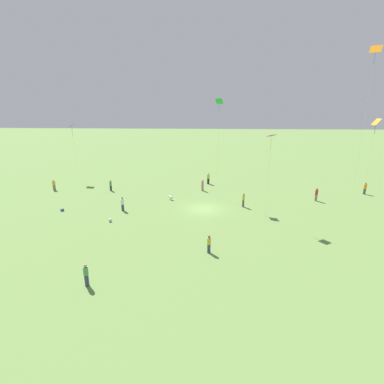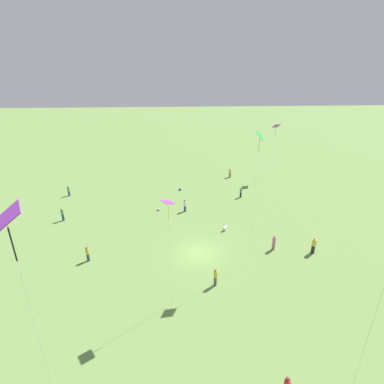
% 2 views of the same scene
% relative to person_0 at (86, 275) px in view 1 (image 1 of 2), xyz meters
% --- Properties ---
extents(ground_plane, '(240.00, 240.00, 0.00)m').
position_rel_person_0_xyz_m(ground_plane, '(-8.43, -17.05, -0.90)').
color(ground_plane, '#6B8E47').
extents(person_0, '(0.40, 0.40, 1.79)m').
position_rel_person_0_xyz_m(person_0, '(0.00, 0.00, 0.00)').
color(person_0, '#333D5B').
rests_on(person_0, ground_plane).
extents(person_1, '(0.58, 0.58, 1.75)m').
position_rel_person_0_xyz_m(person_1, '(-32.05, -24.70, -0.03)').
color(person_1, '#4C4C51').
rests_on(person_1, ground_plane).
extents(person_2, '(0.41, 0.41, 1.81)m').
position_rel_person_0_xyz_m(person_2, '(-23.80, -21.13, 0.00)').
color(person_2, '#847056').
rests_on(person_2, ground_plane).
extents(person_3, '(0.46, 0.46, 1.83)m').
position_rel_person_0_xyz_m(person_3, '(-13.52, -18.16, 0.03)').
color(person_3, '#4C4C51').
rests_on(person_3, ground_plane).
extents(person_4, '(0.39, 0.39, 1.78)m').
position_rel_person_0_xyz_m(person_4, '(1.70, -15.94, -0.01)').
color(person_4, '#333D5B').
rests_on(person_4, ground_plane).
extents(person_5, '(0.41, 0.41, 1.67)m').
position_rel_person_0_xyz_m(person_5, '(5.94, -24.60, -0.06)').
color(person_5, '#232328').
rests_on(person_5, ground_plane).
extents(person_6, '(0.59, 0.59, 1.70)m').
position_rel_person_0_xyz_m(person_6, '(14.78, -24.50, -0.07)').
color(person_6, '#847056').
rests_on(person_6, ground_plane).
extents(person_7, '(0.63, 0.63, 1.91)m').
position_rel_person_0_xyz_m(person_7, '(-9.01, -29.34, 0.04)').
color(person_7, '#232328').
rests_on(person_7, ground_plane).
extents(person_8, '(0.43, 0.43, 1.76)m').
position_rel_person_0_xyz_m(person_8, '(-8.12, -25.30, -0.02)').
color(person_8, '#847056').
rests_on(person_8, ground_plane).
extents(person_9, '(0.43, 0.43, 1.70)m').
position_rel_person_0_xyz_m(person_9, '(-9.02, -5.52, -0.05)').
color(person_9, '#333D5B').
rests_on(person_9, ground_plane).
extents(kite_0, '(1.54, 1.44, 19.54)m').
position_rel_person_0_xyz_m(kite_0, '(-28.53, -20.96, 17.52)').
color(kite_0, orange).
rests_on(kite_0, ground_plane).
extents(kite_1, '(1.23, 1.37, 9.57)m').
position_rel_person_0_xyz_m(kite_1, '(14.27, -31.84, 8.09)').
color(kite_1, purple).
rests_on(kite_1, ground_plane).
extents(kite_3, '(0.92, 1.30, 10.73)m').
position_rel_person_0_xyz_m(kite_3, '(-33.76, -27.90, 9.12)').
color(kite_3, orange).
rests_on(kite_3, ground_plane).
extents(kite_4, '(1.11, 0.93, 13.55)m').
position_rel_person_0_xyz_m(kite_4, '(-10.22, -22.07, 11.73)').
color(kite_4, green).
rests_on(kite_4, ground_plane).
extents(kite_5, '(1.15, 1.14, 9.72)m').
position_rel_person_0_xyz_m(kite_5, '(-15.65, -14.16, 8.29)').
color(kite_5, purple).
rests_on(kite_5, ground_plane).
extents(dog_0, '(0.68, 0.69, 0.57)m').
position_rel_person_0_xyz_m(dog_0, '(-3.71, -20.67, -0.53)').
color(dog_0, silver).
rests_on(dog_0, ground_plane).
extents(picnic_bag_0, '(0.26, 0.35, 0.34)m').
position_rel_person_0_xyz_m(picnic_bag_0, '(2.16, -12.28, -0.73)').
color(picnic_bag_0, beige).
rests_on(picnic_bag_0, ground_plane).
extents(picnic_bag_1, '(0.37, 0.43, 0.30)m').
position_rel_person_0_xyz_m(picnic_bag_1, '(9.24, -15.43, -0.75)').
color(picnic_bag_1, '#33518C').
rests_on(picnic_bag_1, ground_plane).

